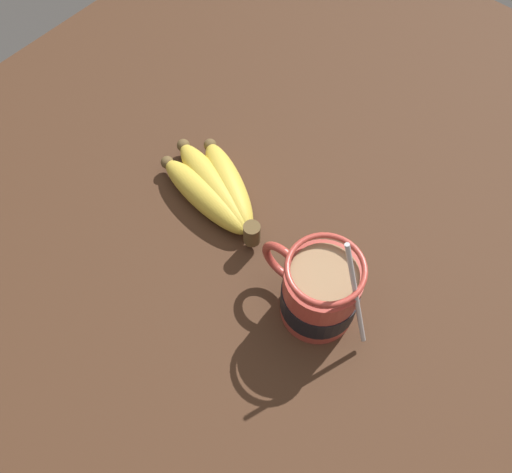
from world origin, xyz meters
TOP-DOWN VIEW (x-y plane):
  - table at (0.00, 0.00)cm, footprint 113.36×113.36cm
  - coffee_mug at (-2.24, 3.80)cm, footprint 14.37×8.34cm
  - banana_bunch at (16.40, 0.07)cm, footprint 17.60×10.29cm

SIDE VIEW (x-z plane):
  - table at x=0.00cm, z-range 0.00..2.96cm
  - banana_bunch at x=16.40cm, z-range 2.64..7.04cm
  - coffee_mug at x=-2.24cm, z-range -0.85..15.94cm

